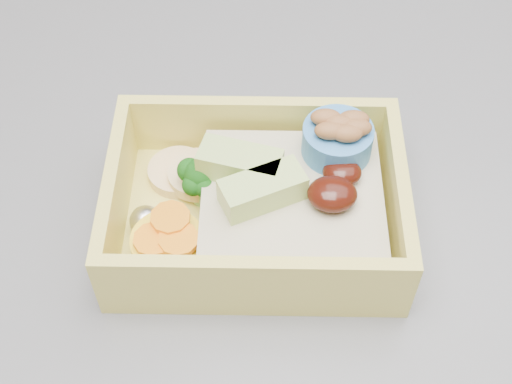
{
  "coord_description": "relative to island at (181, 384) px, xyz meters",
  "views": [
    {
      "loc": [
        0.1,
        -0.44,
        1.27
      ],
      "look_at": [
        0.09,
        -0.19,
        0.95
      ],
      "focal_mm": 50.0,
      "sensor_mm": 36.0,
      "label": 1
    }
  ],
  "objects": [
    {
      "name": "island",
      "position": [
        0.0,
        0.0,
        0.0
      ],
      "size": [
        1.24,
        0.84,
        0.92
      ],
      "color": "brown",
      "rests_on": "ground"
    },
    {
      "name": "bento_box",
      "position": [
        0.1,
        -0.09,
        0.48
      ],
      "size": [
        0.17,
        0.12,
        0.06
      ],
      "rotation": [
        0.0,
        0.0,
        0.01
      ],
      "color": "#E2D45D",
      "rests_on": "island"
    }
  ]
}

